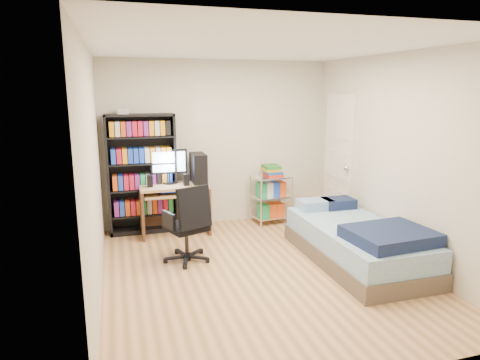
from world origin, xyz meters
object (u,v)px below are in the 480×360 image
object	(u,v)px
bed	(357,242)
office_chair	(188,237)
media_shelf	(142,173)
computer_desk	(180,188)

from	to	relation	value
bed	office_chair	bearing A→B (deg)	162.98
media_shelf	bed	xyz separation A→B (m)	(2.40, -1.91, -0.63)
bed	media_shelf	bearing A→B (deg)	141.50
computer_desk	office_chair	xyz separation A→B (m)	(-0.09, -1.14, -0.35)
computer_desk	bed	size ratio (longest dim) A/B	0.60
computer_desk	bed	distance (m)	2.59
media_shelf	computer_desk	distance (m)	0.59
office_chair	bed	world-z (taller)	office_chair
computer_desk	media_shelf	bearing A→B (deg)	162.11
media_shelf	office_chair	world-z (taller)	media_shelf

